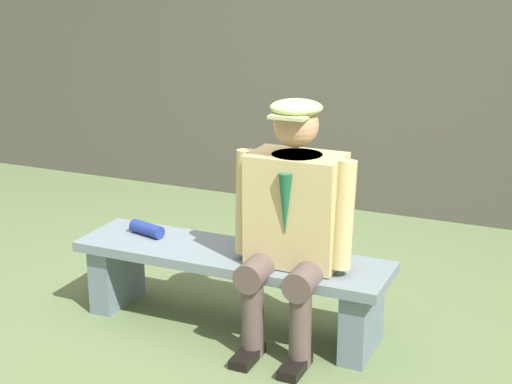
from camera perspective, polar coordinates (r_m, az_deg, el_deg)
ground_plane at (r=4.30m, az=-1.82°, el=-9.77°), size 30.00×30.00×0.00m
bench at (r=4.17m, az=-1.85°, el=-6.08°), size 1.71×0.45×0.43m
seated_man at (r=3.85m, az=2.71°, el=-1.77°), size 0.63×0.58×1.28m
rolled_magazine at (r=4.39m, az=-8.03°, el=-2.71°), size 0.22×0.12×0.07m
stadium_wall at (r=6.11m, az=7.70°, el=7.48°), size 12.00×0.24×1.88m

